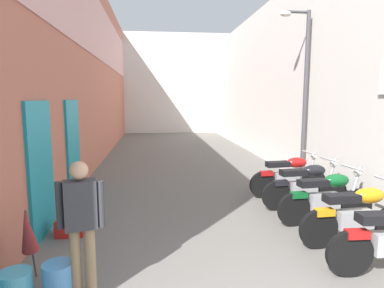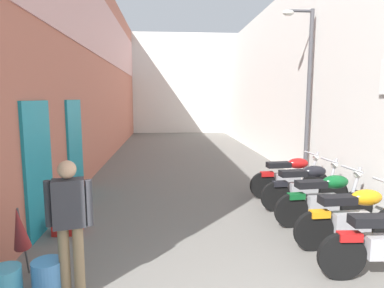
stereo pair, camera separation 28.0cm
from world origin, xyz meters
name	(u,v)px [view 1 (the left image)]	position (x,y,z in m)	size (l,w,h in m)	color
ground_plane	(190,173)	(0.00, 7.67, 0.00)	(35.35, 35.35, 0.00)	#66635E
building_left	(92,69)	(-3.11, 9.62, 3.20)	(0.45, 19.35, 6.34)	#B76651
building_right	(270,83)	(3.12, 9.67, 2.77)	(0.45, 19.35, 5.54)	silver
building_far_end	(169,84)	(0.00, 20.35, 3.15)	(8.83, 2.00, 6.30)	silver
motorcycle_second	(358,214)	(1.98, 2.45, 0.50)	(1.85, 0.58, 1.04)	black
motorcycle_third	(327,196)	(1.98, 3.36, 0.50)	(1.85, 0.58, 1.04)	black
motorcycle_fourth	(306,184)	(1.98, 4.19, 0.50)	(1.85, 0.58, 1.04)	black
motorcycle_fifth	(289,175)	(1.98, 5.04, 0.50)	(1.85, 0.58, 1.04)	black
pedestrian_by_doorway	(81,220)	(-1.89, 1.54, 0.92)	(0.52, 0.28, 1.57)	#8C7251
water_jug_beside_first	(58,281)	(-2.17, 1.55, 0.21)	(0.34, 0.34, 0.42)	#4C8CCC
plastic_crate	(71,227)	(-2.47, 3.36, 0.14)	(0.44, 0.32, 0.28)	red
umbrella_leaning	(28,231)	(-2.58, 1.89, 0.68)	(0.20, 0.35, 0.97)	#4C4C4C
street_lamp	(302,84)	(2.67, 6.09, 2.58)	(0.79, 0.18, 4.38)	#47474C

